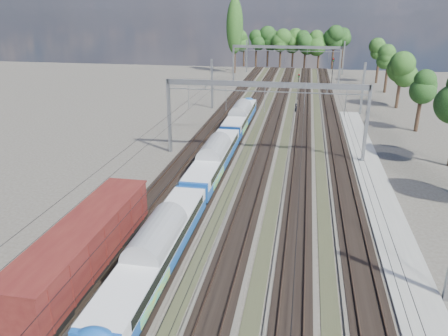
% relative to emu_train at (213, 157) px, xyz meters
% --- Properties ---
extents(ground, '(220.00, 220.00, 0.00)m').
position_rel_emu_train_xyz_m(ground, '(4.50, -22.63, -2.27)').
color(ground, '#47423A').
rests_on(ground, ground).
extents(track_bed, '(21.00, 130.00, 0.34)m').
position_rel_emu_train_xyz_m(track_bed, '(4.50, 22.37, -2.17)').
color(track_bed, '#47423A').
rests_on(track_bed, ground).
extents(platform, '(3.00, 70.00, 0.30)m').
position_rel_emu_train_xyz_m(platform, '(16.50, -2.63, -2.12)').
color(platform, gray).
rests_on(platform, ground).
extents(catenary, '(25.65, 130.00, 9.00)m').
position_rel_emu_train_xyz_m(catenary, '(4.83, 30.06, 4.13)').
color(catenary, gray).
rests_on(catenary, ground).
extents(tree_belt, '(39.65, 98.20, 11.53)m').
position_rel_emu_train_xyz_m(tree_belt, '(11.49, 73.13, 5.70)').
color(tree_belt, black).
rests_on(tree_belt, ground).
extents(poplar, '(4.40, 4.40, 19.04)m').
position_rel_emu_train_xyz_m(poplar, '(-10.00, 75.37, 9.61)').
color(poplar, black).
rests_on(poplar, ground).
extents(emu_train, '(2.64, 56.01, 3.86)m').
position_rel_emu_train_xyz_m(emu_train, '(0.00, 0.00, 0.00)').
color(emu_train, black).
rests_on(emu_train, ground).
extents(freight_boxcar, '(3.15, 15.19, 3.92)m').
position_rel_emu_train_xyz_m(freight_boxcar, '(-4.50, -19.38, 0.11)').
color(freight_boxcar, black).
rests_on(freight_boxcar, ground).
extents(worker, '(0.60, 0.71, 1.66)m').
position_rel_emu_train_xyz_m(worker, '(7.69, 31.25, -1.44)').
color(worker, black).
rests_on(worker, ground).
extents(signal_near, '(0.34, 0.31, 5.05)m').
position_rel_emu_train_xyz_m(signal_near, '(7.72, 41.62, 0.92)').
color(signal_near, black).
rests_on(signal_near, ground).
extents(signal_far, '(0.43, 0.40, 6.16)m').
position_rel_emu_train_xyz_m(signal_far, '(14.79, 59.37, 1.63)').
color(signal_far, black).
rests_on(signal_far, ground).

